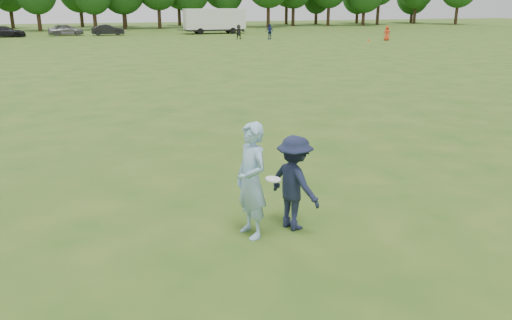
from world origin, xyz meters
The scene contains 12 objects.
ground centered at (0.00, 0.00, 0.00)m, with size 200.00×200.00×0.00m, color #2A5016.
thrower centered at (-0.55, 0.14, 1.07)m, with size 0.78×0.51×2.13m, color #90BBDF.
defender centered at (0.31, 0.20, 0.90)m, with size 1.17×0.67×1.81m, color #1A2039.
player_far_b centered at (16.70, 46.93, 0.85)m, with size 1.00×0.42×1.70m, color navy.
player_far_c centered at (28.27, 41.05, 0.78)m, with size 0.76×0.50×1.56m, color red.
player_far_d centered at (13.47, 48.33, 0.81)m, with size 1.49×0.48×1.61m, color #242424.
car_d centered at (-12.25, 60.15, 0.65)m, with size 1.83×4.50×1.31m, color black.
car_e centered at (-5.44, 61.02, 0.73)m, with size 1.72×4.27×1.46m, color slate.
car_f centered at (-0.38, 59.94, 0.67)m, with size 1.41×4.04×1.33m, color black.
field_cone centered at (25.84, 40.70, 0.15)m, with size 0.28×0.28×0.30m, color #DA440B.
disc_in_play centered at (-0.23, -0.10, 1.14)m, with size 0.27×0.27×0.06m.
cargo_trailer centered at (13.31, 59.17, 1.78)m, with size 9.00×2.75×3.20m.
Camera 1 is at (-3.11, -7.82, 4.12)m, focal length 35.00 mm.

